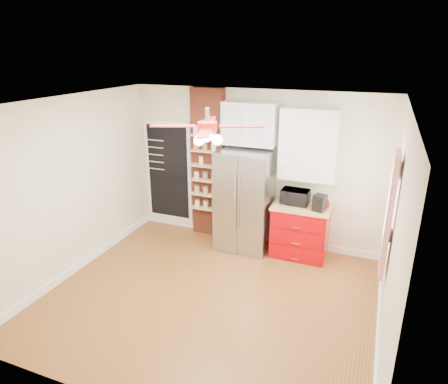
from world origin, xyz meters
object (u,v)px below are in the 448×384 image
at_px(ceiling_fan, 207,127).
at_px(pantry_jar_oats, 201,160).
at_px(toaster_oven, 295,197).
at_px(coffee_maker, 320,203).
at_px(fridge, 245,200).
at_px(canister_left, 319,207).
at_px(red_cabinet, 300,230).

relative_size(ceiling_fan, pantry_jar_oats, 10.02).
height_order(toaster_oven, coffee_maker, coffee_maker).
height_order(fridge, pantry_jar_oats, fridge).
distance_m(toaster_oven, canister_left, 0.46).
distance_m(ceiling_fan, toaster_oven, 2.36).
distance_m(red_cabinet, coffee_maker, 0.65).
relative_size(red_cabinet, toaster_oven, 2.14).
bearing_deg(pantry_jar_oats, red_cabinet, -3.97).
xyz_separation_m(fridge, toaster_oven, (0.84, 0.09, 0.15)).
bearing_deg(pantry_jar_oats, canister_left, -6.90).
distance_m(coffee_maker, canister_left, 0.07).
relative_size(ceiling_fan, coffee_maker, 5.47).
xyz_separation_m(fridge, red_cabinet, (0.97, 0.05, -0.42)).
bearing_deg(red_cabinet, pantry_jar_oats, 176.03).
relative_size(red_cabinet, coffee_maker, 3.67).
distance_m(canister_left, pantry_jar_oats, 2.22).
bearing_deg(toaster_oven, canister_left, -19.12).
distance_m(red_cabinet, ceiling_fan, 2.75).
bearing_deg(ceiling_fan, coffee_maker, 52.48).
bearing_deg(pantry_jar_oats, ceiling_fan, -62.58).
xyz_separation_m(red_cabinet, ceiling_fan, (-0.92, -1.68, 1.97)).
height_order(fridge, canister_left, fridge).
xyz_separation_m(ceiling_fan, pantry_jar_oats, (-0.94, 1.81, -0.98)).
distance_m(fridge, coffee_maker, 1.27).
distance_m(red_cabinet, pantry_jar_oats, 2.11).
distance_m(fridge, canister_left, 1.27).
xyz_separation_m(canister_left, pantry_jar_oats, (-2.15, 0.26, 0.48)).
bearing_deg(toaster_oven, fridge, -170.68).
distance_m(fridge, ceiling_fan, 2.25).
height_order(fridge, ceiling_fan, ceiling_fan).
xyz_separation_m(red_cabinet, coffee_maker, (0.29, -0.10, 0.58)).
bearing_deg(pantry_jar_oats, fridge, -11.38).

